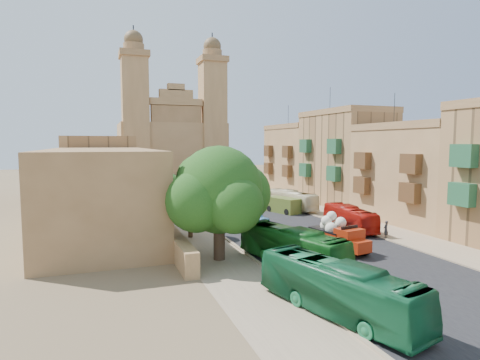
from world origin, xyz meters
TOP-DOWN VIEW (x-y plane):
  - ground at (0.00, 0.00)m, footprint 260.00×260.00m
  - road_surface at (0.00, 30.00)m, footprint 14.00×140.00m
  - sidewalk_east at (9.50, 30.00)m, footprint 5.00×140.00m
  - sidewalk_west at (-9.50, 30.00)m, footprint 5.00×140.00m
  - kerb_east at (7.00, 30.00)m, footprint 0.25×140.00m
  - kerb_west at (-7.00, 30.00)m, footprint 0.25×140.00m
  - townhouse_b at (15.95, 11.00)m, footprint 9.00×14.00m
  - townhouse_c at (15.95, 25.00)m, footprint 9.00×14.00m
  - townhouse_d at (15.95, 39.00)m, footprint 9.00×14.00m
  - west_wall at (-12.50, 20.00)m, footprint 1.00×40.00m
  - west_building_low at (-18.00, 18.00)m, footprint 10.00×28.00m
  - west_building_mid at (-18.00, 44.00)m, footprint 10.00×22.00m
  - church at (-0.00, 78.61)m, footprint 28.00×22.50m
  - ficus_tree at (-9.42, 4.01)m, footprint 8.83×8.12m
  - street_tree_a at (-10.00, 12.00)m, footprint 3.18×3.18m
  - street_tree_b at (-10.00, 24.00)m, footprint 3.43×3.43m
  - street_tree_c at (-10.00, 36.00)m, footprint 3.23×3.23m
  - street_tree_d at (-10.00, 48.00)m, footprint 2.85×2.85m
  - red_truck at (0.61, 3.09)m, footprint 3.11×5.81m
  - olive_pickup at (4.42, 21.58)m, footprint 3.40×5.10m
  - bus_green_south at (-6.50, -7.65)m, footprint 4.95×10.35m
  - bus_green_north at (-4.78, 1.00)m, footprint 5.00×10.16m
  - bus_red_east at (6.50, 10.00)m, footprint 3.12×8.86m
  - bus_cream_east at (6.50, 23.47)m, footprint 3.73×9.53m
  - car_blue_a at (-1.40, 16.53)m, footprint 2.68×3.68m
  - car_white_a at (-0.50, 32.18)m, footprint 2.12×3.72m
  - car_cream at (5.00, 24.15)m, footprint 2.68×4.23m
  - car_dkblue at (-1.40, 41.00)m, footprint 2.20×4.22m
  - car_white_b at (1.18, 34.85)m, footprint 2.46×4.48m
  - car_blue_b at (-2.06, 55.92)m, footprint 1.46×3.50m
  - pedestrian_a at (7.50, 5.55)m, footprint 0.71×0.60m
  - pedestrian_c at (8.46, 10.26)m, footprint 0.57×0.97m

SIDE VIEW (x-z plane):
  - ground at x=0.00m, z-range 0.00..0.00m
  - road_surface at x=0.00m, z-range 0.00..0.01m
  - sidewalk_east at x=9.50m, z-range 0.00..0.01m
  - sidewalk_west at x=-9.50m, z-range 0.00..0.01m
  - kerb_east at x=7.00m, z-range 0.00..0.12m
  - kerb_west at x=-7.00m, z-range 0.00..0.12m
  - car_cream at x=5.00m, z-range 0.00..1.09m
  - car_blue_b at x=-2.06m, z-range 0.00..1.12m
  - car_white_a at x=-0.50m, z-range 0.00..1.16m
  - car_blue_a at x=-1.40m, z-range 0.00..1.16m
  - car_dkblue at x=-1.40m, z-range 0.00..1.17m
  - car_white_b at x=1.18m, z-range 0.00..1.45m
  - pedestrian_c at x=8.46m, z-range 0.00..1.55m
  - pedestrian_a at x=7.50m, z-range 0.00..1.64m
  - west_wall at x=-12.50m, z-range 0.00..1.80m
  - olive_pickup at x=4.42m, z-range -0.02..1.92m
  - bus_red_east at x=6.50m, z-range 0.00..2.41m
  - bus_cream_east at x=6.50m, z-range 0.00..2.59m
  - bus_green_north at x=-4.78m, z-range 0.00..2.76m
  - bus_green_south at x=-6.50m, z-range 0.00..2.81m
  - red_truck at x=0.61m, z-range -0.20..3.04m
  - street_tree_d at x=-10.00m, z-range 0.73..5.11m
  - street_tree_a at x=-10.00m, z-range 0.83..5.72m
  - street_tree_c at x=-10.00m, z-range 0.84..5.81m
  - street_tree_b at x=-10.00m, z-range 0.90..6.17m
  - west_building_low at x=-18.00m, z-range 0.00..8.40m
  - west_building_mid at x=-18.00m, z-range 0.00..10.00m
  - ficus_tree at x=-9.42m, z-range 0.80..9.63m
  - townhouse_b at x=15.95m, z-range -1.79..13.11m
  - townhouse_d at x=15.95m, z-range -1.79..14.11m
  - townhouse_c at x=15.95m, z-range -1.79..15.61m
  - church at x=0.00m, z-range -8.63..27.67m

